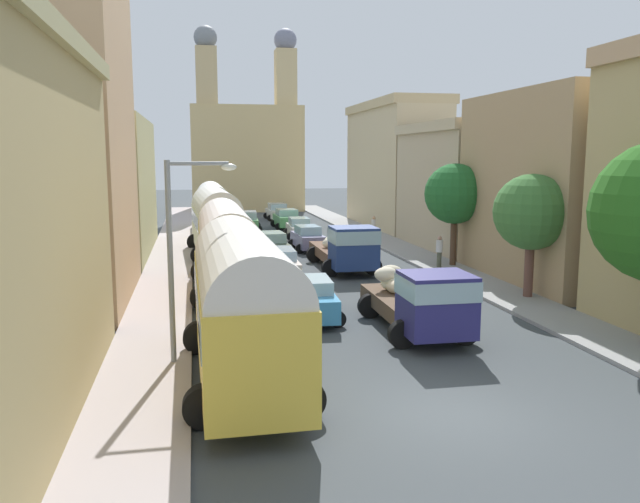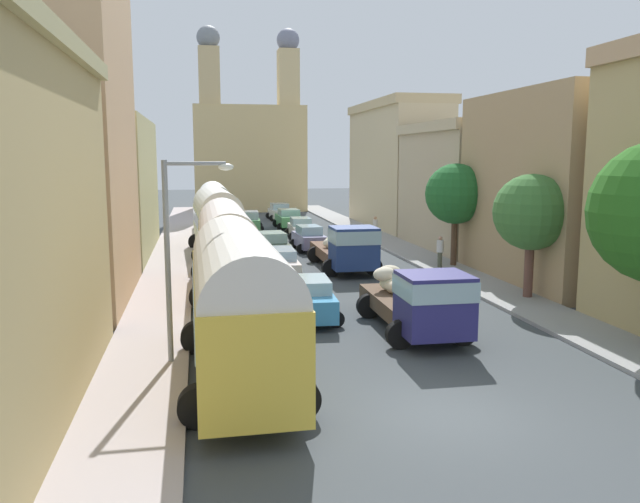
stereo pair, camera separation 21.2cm
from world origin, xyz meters
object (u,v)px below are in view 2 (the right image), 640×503
at_px(parked_bus_1, 226,244).
at_px(parked_bus_3, 215,206).
at_px(pedestrian_0, 440,251).
at_px(car_1, 301,228).
at_px(car_5, 280,264).
at_px(streetlamp_near, 178,242).
at_px(car_6, 272,246).
at_px(pedestrian_1, 375,227).
at_px(cargo_truck_1, 347,248).
at_px(cargo_truck_0, 419,300).
at_px(car_3, 280,212).
at_px(car_4, 310,299).
at_px(car_7, 249,221).
at_px(parked_bus_2, 217,219).
at_px(car_2, 289,219).
at_px(car_0, 309,238).
at_px(parked_bus_0, 239,299).

distance_m(parked_bus_1, parked_bus_3, 22.55).
bearing_deg(pedestrian_0, car_1, 109.91).
xyz_separation_m(car_5, streetlamp_near, (-4.40, -12.17, 2.81)).
bearing_deg(parked_bus_1, parked_bus_3, 89.80).
bearing_deg(streetlamp_near, car_6, 75.70).
height_order(parked_bus_3, pedestrian_1, parked_bus_3).
bearing_deg(cargo_truck_1, car_1, 90.86).
bearing_deg(cargo_truck_0, car_3, 89.54).
relative_size(cargo_truck_0, car_4, 1.62).
height_order(car_5, car_7, car_7).
bearing_deg(parked_bus_2, car_2, 65.37).
bearing_deg(parked_bus_1, pedestrian_1, 54.25).
xyz_separation_m(car_7, pedestrian_0, (8.58, -19.86, 0.24)).
distance_m(car_0, car_3, 20.05).
relative_size(cargo_truck_1, car_3, 1.81).
relative_size(parked_bus_3, car_4, 2.37).
relative_size(car_6, pedestrian_0, 2.15).
distance_m(cargo_truck_1, car_0, 7.96).
bearing_deg(car_3, car_7, -112.82).
bearing_deg(streetlamp_near, pedestrian_1, 62.93).
distance_m(parked_bus_3, pedestrian_0, 21.93).
height_order(parked_bus_2, car_0, parked_bus_2).
bearing_deg(streetlamp_near, cargo_truck_0, 11.56).
distance_m(car_0, car_1, 6.15).
height_order(car_4, pedestrian_0, pedestrian_0).
xyz_separation_m(parked_bus_3, car_3, (6.27, 9.53, -1.36)).
height_order(cargo_truck_1, streetlamp_near, streetlamp_near).
xyz_separation_m(parked_bus_2, car_1, (6.26, 7.13, -1.49)).
height_order(parked_bus_0, streetlamp_near, streetlamp_near).
bearing_deg(car_3, parked_bus_2, -107.01).
bearing_deg(car_2, car_7, -161.80).
bearing_deg(car_6, car_2, 78.62).
height_order(car_0, car_5, car_0).
distance_m(car_3, car_5, 29.77).
bearing_deg(car_4, car_3, 84.61).
distance_m(parked_bus_3, car_0, 12.02).
bearing_deg(car_0, car_1, 85.96).
xyz_separation_m(cargo_truck_1, car_5, (-3.70, -1.58, -0.49)).
distance_m(cargo_truck_0, car_6, 17.36).
bearing_deg(car_3, car_4, -95.39).
xyz_separation_m(parked_bus_0, car_0, (5.87, 23.39, -1.47)).
xyz_separation_m(parked_bus_0, pedestrian_1, (11.17, 26.69, -1.23)).
height_order(car_0, car_6, car_0).
relative_size(car_1, pedestrian_1, 2.26).
distance_m(parked_bus_2, cargo_truck_0, 20.07).
bearing_deg(streetlamp_near, car_5, 70.11).
bearing_deg(car_4, parked_bus_1, 118.60).
height_order(parked_bus_1, streetlamp_near, streetlamp_near).
bearing_deg(car_4, car_7, 90.05).
xyz_separation_m(cargo_truck_1, car_3, (-0.04, 27.96, -0.49)).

